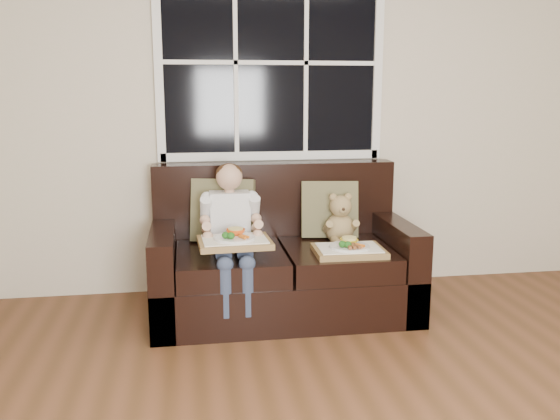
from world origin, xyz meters
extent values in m
cube|color=beige|center=(0.00, 2.50, 1.35)|extent=(4.50, 0.02, 2.70)
cube|color=black|center=(-0.29, 2.48, 1.65)|extent=(1.50, 0.02, 1.25)
cube|color=white|center=(-0.29, 2.47, 0.99)|extent=(1.58, 0.04, 0.06)
cube|color=white|center=(-1.07, 2.47, 1.65)|extent=(0.06, 0.04, 1.37)
cube|color=white|center=(0.49, 2.47, 1.65)|extent=(0.06, 0.04, 1.37)
cube|color=white|center=(-0.29, 2.47, 1.65)|extent=(1.50, 0.03, 0.03)
cube|color=black|center=(-0.29, 1.95, 0.15)|extent=(1.70, 0.90, 0.30)
cube|color=black|center=(-1.07, 1.95, 0.30)|extent=(0.15, 0.90, 0.60)
cube|color=black|center=(0.48, 1.95, 0.30)|extent=(0.15, 0.90, 0.60)
cube|color=black|center=(-0.29, 2.33, 0.63)|extent=(1.70, 0.18, 0.66)
cube|color=black|center=(-0.64, 1.87, 0.38)|extent=(0.68, 0.72, 0.15)
cube|color=black|center=(0.06, 1.87, 0.38)|extent=(0.68, 0.72, 0.15)
cube|color=#6A6542|center=(-0.67, 2.17, 0.66)|extent=(0.46, 0.29, 0.44)
cube|color=#6A6542|center=(0.07, 2.17, 0.65)|extent=(0.41, 0.23, 0.40)
cube|color=silver|center=(-0.64, 2.00, 0.64)|extent=(0.26, 0.16, 0.36)
sphere|color=tan|center=(-0.64, 1.99, 0.92)|extent=(0.17, 0.17, 0.17)
ellipsoid|color=#372111|center=(-0.64, 2.00, 0.94)|extent=(0.17, 0.17, 0.12)
cylinder|color=#2F3A53|center=(-0.70, 1.80, 0.49)|extent=(0.10, 0.32, 0.10)
cylinder|color=#2F3A53|center=(-0.57, 1.80, 0.49)|extent=(0.10, 0.32, 0.10)
cylinder|color=#2F3A53|center=(-0.70, 1.54, 0.30)|extent=(0.09, 0.09, 0.30)
cylinder|color=#2F3A53|center=(-0.57, 1.54, 0.30)|extent=(0.09, 0.09, 0.30)
cylinder|color=tan|center=(-0.79, 1.88, 0.68)|extent=(0.07, 0.31, 0.25)
cylinder|color=tan|center=(-0.48, 1.88, 0.68)|extent=(0.07, 0.31, 0.25)
ellipsoid|color=#9D8053|center=(0.11, 2.03, 0.54)|extent=(0.20, 0.17, 0.21)
sphere|color=#9D8053|center=(0.11, 2.02, 0.70)|extent=(0.15, 0.15, 0.15)
sphere|color=#9D8053|center=(0.06, 2.02, 0.76)|extent=(0.05, 0.05, 0.05)
sphere|color=#9D8053|center=(0.16, 2.02, 0.76)|extent=(0.05, 0.05, 0.05)
sphere|color=#9D8053|center=(0.11, 1.96, 0.68)|extent=(0.06, 0.06, 0.06)
sphere|color=black|center=(0.11, 1.94, 0.69)|extent=(0.02, 0.02, 0.02)
cylinder|color=#9D8053|center=(0.06, 1.92, 0.48)|extent=(0.06, 0.11, 0.06)
cylinder|color=#9D8053|center=(0.16, 1.92, 0.48)|extent=(0.06, 0.11, 0.06)
cube|color=olive|center=(-0.63, 1.68, 0.56)|extent=(0.45, 0.35, 0.04)
cube|color=silver|center=(-0.63, 1.68, 0.58)|extent=(0.39, 0.30, 0.01)
cylinder|color=silver|center=(-0.63, 1.67, 0.59)|extent=(0.25, 0.25, 0.02)
imported|color=#ED5314|center=(-0.62, 1.71, 0.62)|extent=(0.12, 0.12, 0.04)
cylinder|color=#D6C074|center=(-0.62, 1.71, 0.63)|extent=(0.09, 0.09, 0.02)
ellipsoid|color=#255B1C|center=(-0.69, 1.63, 0.62)|extent=(0.05, 0.05, 0.04)
ellipsoid|color=#255B1C|center=(-0.66, 1.61, 0.62)|extent=(0.05, 0.05, 0.04)
cylinder|color=orange|center=(-0.59, 1.62, 0.61)|extent=(0.05, 0.07, 0.02)
cube|color=olive|center=(0.09, 1.72, 0.47)|extent=(0.45, 0.34, 0.04)
cube|color=silver|center=(0.09, 1.72, 0.49)|extent=(0.39, 0.29, 0.01)
cylinder|color=silver|center=(0.09, 1.71, 0.50)|extent=(0.25, 0.25, 0.02)
imported|color=yellow|center=(0.10, 1.75, 0.52)|extent=(0.12, 0.12, 0.03)
cylinder|color=#D6C074|center=(0.10, 1.75, 0.53)|extent=(0.09, 0.09, 0.02)
ellipsoid|color=#255B1C|center=(0.03, 1.67, 0.53)|extent=(0.05, 0.05, 0.04)
ellipsoid|color=#255B1C|center=(0.06, 1.65, 0.53)|extent=(0.05, 0.05, 0.04)
cylinder|color=orange|center=(0.14, 1.66, 0.52)|extent=(0.05, 0.07, 0.02)
cylinder|color=brown|center=(0.09, 1.64, 0.52)|extent=(0.03, 0.09, 0.02)
camera|label=1|loc=(-0.90, -1.77, 1.47)|focal=38.00mm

